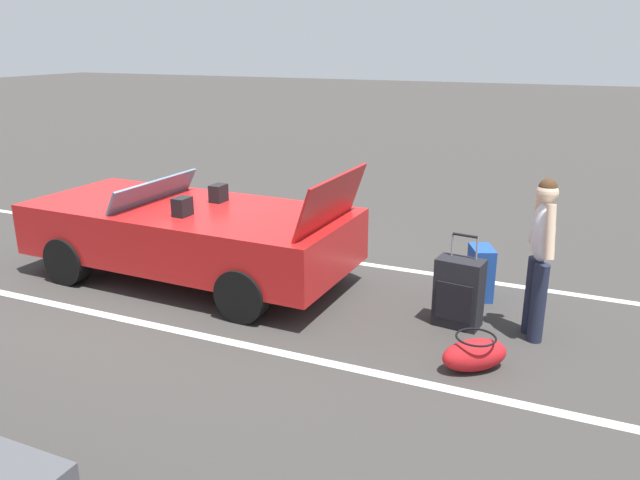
{
  "coord_description": "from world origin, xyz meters",
  "views": [
    {
      "loc": [
        -4.47,
        6.15,
        2.9
      ],
      "look_at": [
        -1.8,
        0.04,
        0.75
      ],
      "focal_mm": 34.9,
      "sensor_mm": 36.0,
      "label": 1
    }
  ],
  "objects_px": {
    "suitcase_large_black": "(459,293)",
    "suitcase_medium_bright": "(480,273)",
    "convertible_car": "(177,231)",
    "duffel_bag": "(475,354)",
    "traveler_person": "(541,251)"
  },
  "relations": [
    {
      "from": "suitcase_large_black",
      "to": "suitcase_medium_bright",
      "type": "distance_m",
      "value": 0.86
    },
    {
      "from": "convertible_car",
      "to": "duffel_bag",
      "type": "xyz_separation_m",
      "value": [
        -3.93,
        0.92,
        -0.43
      ]
    },
    {
      "from": "convertible_car",
      "to": "suitcase_large_black",
      "type": "relative_size",
      "value": 4.23
    },
    {
      "from": "convertible_car",
      "to": "traveler_person",
      "type": "relative_size",
      "value": 2.55
    },
    {
      "from": "suitcase_large_black",
      "to": "duffel_bag",
      "type": "relative_size",
      "value": 1.45
    },
    {
      "from": "convertible_car",
      "to": "duffel_bag",
      "type": "height_order",
      "value": "convertible_car"
    },
    {
      "from": "duffel_bag",
      "to": "traveler_person",
      "type": "relative_size",
      "value": 0.41
    },
    {
      "from": "convertible_car",
      "to": "traveler_person",
      "type": "bearing_deg",
      "value": -178.19
    },
    {
      "from": "convertible_car",
      "to": "suitcase_large_black",
      "type": "distance_m",
      "value": 3.59
    },
    {
      "from": "suitcase_medium_bright",
      "to": "traveler_person",
      "type": "xyz_separation_m",
      "value": [
        -0.68,
        0.81,
        0.62
      ]
    },
    {
      "from": "convertible_car",
      "to": "duffel_bag",
      "type": "distance_m",
      "value": 4.06
    },
    {
      "from": "duffel_bag",
      "to": "convertible_car",
      "type": "bearing_deg",
      "value": -13.22
    },
    {
      "from": "suitcase_large_black",
      "to": "suitcase_medium_bright",
      "type": "xyz_separation_m",
      "value": [
        -0.08,
        -0.85,
        -0.06
      ]
    },
    {
      "from": "duffel_bag",
      "to": "traveler_person",
      "type": "xyz_separation_m",
      "value": [
        -0.42,
        -0.92,
        0.77
      ]
    },
    {
      "from": "suitcase_medium_bright",
      "to": "duffel_bag",
      "type": "distance_m",
      "value": 1.76
    }
  ]
}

